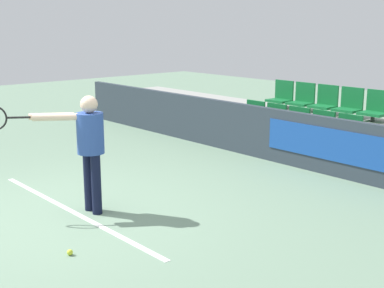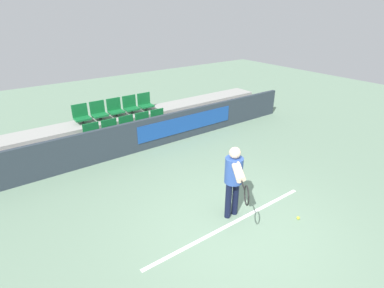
# 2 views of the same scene
# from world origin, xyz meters

# --- Properties ---
(ground_plane) EXTENTS (30.00, 30.00, 0.00)m
(ground_plane) POSITION_xyz_m (0.00, 0.00, 0.00)
(ground_plane) COLOR gray
(court_baseline) EXTENTS (4.08, 0.08, 0.01)m
(court_baseline) POSITION_xyz_m (0.00, 0.20, 0.00)
(court_baseline) COLOR white
(court_baseline) RESTS_ON ground
(barrier_wall) EXTENTS (12.09, 0.14, 0.97)m
(barrier_wall) POSITION_xyz_m (0.04, 4.32, 0.48)
(barrier_wall) COLOR #2D3842
(barrier_wall) RESTS_ON ground
(bleacher_tier_front) EXTENTS (11.69, 0.90, 0.35)m
(bleacher_tier_front) POSITION_xyz_m (0.00, 4.85, 0.18)
(bleacher_tier_front) COLOR #9E9E99
(bleacher_tier_front) RESTS_ON ground
(bleacher_tier_middle) EXTENTS (11.69, 0.90, 0.71)m
(bleacher_tier_middle) POSITION_xyz_m (0.00, 5.75, 0.35)
(bleacher_tier_middle) COLOR #9E9E99
(bleacher_tier_middle) RESTS_ON ground
(stadium_chair_0) EXTENTS (0.47, 0.37, 0.57)m
(stadium_chair_0) POSITION_xyz_m (-1.11, 4.97, 0.59)
(stadium_chair_0) COLOR #333333
(stadium_chair_0) RESTS_ON bleacher_tier_front
(stadium_chair_1) EXTENTS (0.47, 0.37, 0.57)m
(stadium_chair_1) POSITION_xyz_m (-0.55, 4.97, 0.59)
(stadium_chair_1) COLOR #333333
(stadium_chair_1) RESTS_ON bleacher_tier_front
(stadium_chair_2) EXTENTS (0.47, 0.37, 0.57)m
(stadium_chair_2) POSITION_xyz_m (0.00, 4.97, 0.59)
(stadium_chair_2) COLOR #333333
(stadium_chair_2) RESTS_ON bleacher_tier_front
(stadium_chair_3) EXTENTS (0.47, 0.37, 0.57)m
(stadium_chair_3) POSITION_xyz_m (0.55, 4.97, 0.59)
(stadium_chair_3) COLOR #333333
(stadium_chair_3) RESTS_ON bleacher_tier_front
(stadium_chair_4) EXTENTS (0.47, 0.37, 0.57)m
(stadium_chair_4) POSITION_xyz_m (1.11, 4.97, 0.59)
(stadium_chair_4) COLOR #333333
(stadium_chair_4) RESTS_ON bleacher_tier_front
(stadium_chair_5) EXTENTS (0.47, 0.37, 0.57)m
(stadium_chair_5) POSITION_xyz_m (-1.11, 5.87, 0.95)
(stadium_chair_5) COLOR #333333
(stadium_chair_5) RESTS_ON bleacher_tier_middle
(stadium_chair_6) EXTENTS (0.47, 0.37, 0.57)m
(stadium_chair_6) POSITION_xyz_m (-0.55, 5.87, 0.95)
(stadium_chair_6) COLOR #333333
(stadium_chair_6) RESTS_ON bleacher_tier_middle
(stadium_chair_7) EXTENTS (0.47, 0.37, 0.57)m
(stadium_chair_7) POSITION_xyz_m (0.00, 5.87, 0.95)
(stadium_chair_7) COLOR #333333
(stadium_chair_7) RESTS_ON bleacher_tier_middle
(stadium_chair_8) EXTENTS (0.47, 0.37, 0.57)m
(stadium_chair_8) POSITION_xyz_m (0.55, 5.87, 0.95)
(stadium_chair_8) COLOR #333333
(stadium_chair_8) RESTS_ON bleacher_tier_middle
(stadium_chair_9) EXTENTS (0.47, 0.37, 0.57)m
(stadium_chair_9) POSITION_xyz_m (1.11, 5.87, 0.95)
(stadium_chair_9) COLOR #333333
(stadium_chair_9) RESTS_ON bleacher_tier_middle
(tennis_player) EXTENTS (0.95, 1.30, 1.57)m
(tennis_player) POSITION_xyz_m (0.14, 0.36, 0.98)
(tennis_player) COLOR black
(tennis_player) RESTS_ON ground
(tennis_ball) EXTENTS (0.07, 0.07, 0.07)m
(tennis_ball) POSITION_xyz_m (1.20, -0.51, 0.03)
(tennis_ball) COLOR #CCDB33
(tennis_ball) RESTS_ON ground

